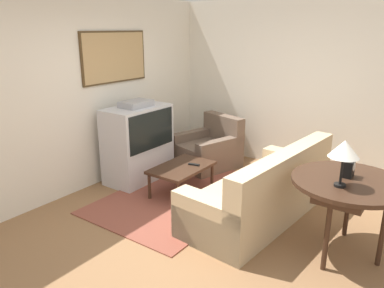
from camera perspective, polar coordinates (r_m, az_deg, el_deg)
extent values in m
plane|color=#8E6642|center=(4.45, 1.94, -13.04)|extent=(12.00, 12.00, 0.00)
cube|color=silver|center=(5.40, -17.20, 6.96)|extent=(12.00, 0.06, 2.70)
cube|color=#4C381E|center=(5.75, -11.71, 12.84)|extent=(1.23, 0.03, 0.74)
cube|color=tan|center=(5.74, -11.58, 12.84)|extent=(1.18, 0.01, 0.69)
cube|color=silver|center=(6.27, 15.70, 8.44)|extent=(0.06, 12.00, 2.70)
cube|color=brown|center=(5.28, -1.61, -7.80)|extent=(2.49, 1.63, 0.01)
cube|color=silver|center=(5.81, -8.11, -2.92)|extent=(1.02, 0.57, 0.51)
cube|color=silver|center=(5.64, -8.35, 2.51)|extent=(1.02, 0.57, 0.63)
cube|color=black|center=(5.45, -6.13, 2.07)|extent=(0.91, 0.01, 0.55)
cube|color=#9E9EA3|center=(5.56, -8.51, 6.08)|extent=(0.46, 0.32, 0.09)
cube|color=#CCB289|center=(4.76, 10.01, -8.40)|extent=(2.24, 1.08, 0.41)
cube|color=#CCB289|center=(4.44, 14.08, -4.25)|extent=(2.18, 0.41, 0.50)
cube|color=#CCB289|center=(5.52, 15.22, -4.16)|extent=(0.32, 0.92, 0.57)
cube|color=#CCB289|center=(4.01, 2.79, -12.06)|extent=(0.32, 0.92, 0.57)
cube|color=gray|center=(4.93, 15.23, -3.10)|extent=(0.37, 0.15, 0.34)
cube|color=gray|center=(4.12, 9.26, -6.79)|extent=(0.37, 0.15, 0.34)
cube|color=brown|center=(6.29, 2.23, -1.65)|extent=(1.12, 1.07, 0.41)
cube|color=brown|center=(6.40, 4.81, 2.57)|extent=(0.41, 0.86, 0.43)
cube|color=brown|center=(6.52, 0.30, -0.30)|extent=(0.93, 0.41, 0.55)
cube|color=brown|center=(6.02, 4.33, -1.85)|extent=(0.93, 0.41, 0.55)
cube|color=#3D2619|center=(5.20, -1.58, -3.61)|extent=(0.91, 0.58, 0.04)
cylinder|color=#3D2619|center=(4.85, -2.17, -7.88)|extent=(0.04, 0.04, 0.37)
cylinder|color=#3D2619|center=(5.46, 3.08, -4.92)|extent=(0.04, 0.04, 0.37)
cylinder|color=#3D2619|center=(5.14, -6.51, -6.48)|extent=(0.04, 0.04, 0.37)
cylinder|color=#3D2619|center=(5.72, -1.05, -3.84)|extent=(0.04, 0.04, 0.37)
cylinder|color=#3D2619|center=(4.01, 22.82, -5.37)|extent=(1.11, 1.11, 0.04)
cube|color=#3D2619|center=(4.03, 22.72, -6.18)|extent=(0.95, 0.45, 0.08)
cylinder|color=#3D2619|center=(3.85, 19.88, -12.77)|extent=(0.05, 0.05, 0.77)
cylinder|color=#3D2619|center=(4.53, 22.71, -8.40)|extent=(0.05, 0.05, 0.77)
cylinder|color=#3D2619|center=(4.13, 27.10, -11.58)|extent=(0.05, 0.05, 0.77)
cylinder|color=black|center=(3.81, 21.59, -5.84)|extent=(0.11, 0.11, 0.02)
cylinder|color=black|center=(3.74, 21.94, -2.86)|extent=(0.02, 0.02, 0.40)
cone|color=white|center=(3.69, 22.20, -0.67)|extent=(0.28, 0.28, 0.16)
cube|color=black|center=(4.05, 22.76, -3.50)|extent=(0.13, 0.09, 0.17)
cylinder|color=white|center=(4.03, 23.47, -3.22)|extent=(0.09, 0.01, 0.09)
cube|color=black|center=(5.23, 0.27, -3.14)|extent=(0.08, 0.17, 0.02)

